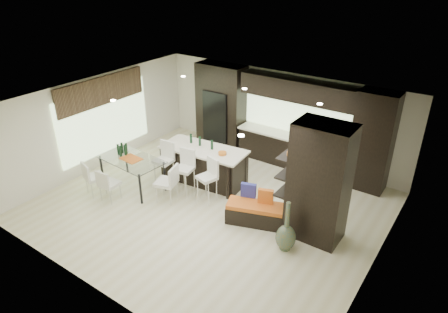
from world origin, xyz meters
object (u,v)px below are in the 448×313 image
Objects in this scene: stool_left at (164,169)px; chair_end at (166,185)px; floor_vase at (287,226)px; chair_far at (95,179)px; stool_right at (207,185)px; dining_table at (133,173)px; stool_mid at (185,177)px; chair_near at (110,186)px; bench at (255,213)px; kitchen_island at (204,165)px.

chair_end is at bearing -46.95° from stool_left.
chair_far is (-5.13, -0.84, -0.16)m from floor_vase.
stool_left is 0.80m from chair_end.
floor_vase is at bearing 26.53° from chair_far.
chair_end is at bearing -131.28° from stool_right.
chair_end is (1.21, -0.00, 0.04)m from dining_table.
chair_end is (-3.36, -0.03, -0.12)m from floor_vase.
floor_vase is (3.94, -0.52, 0.08)m from stool_left.
stool_mid is 0.57m from chair_end.
chair_end is (-0.87, -0.56, -0.01)m from stool_right.
stool_left is at bearing 60.87° from chair_near.
stool_left is 1.45m from stool_right.
chair_far is (-1.91, -1.36, -0.06)m from stool_mid.
stool_mid reaches higher than bench.
stool_mid is (0.73, 0.01, -0.01)m from stool_left.
kitchen_island is at bearing 49.55° from dining_table.
stool_left is 0.84m from dining_table.
dining_table is 0.98m from chair_far.
stool_left is (-0.73, -0.83, 0.02)m from kitchen_island.
stool_right is at bearing 157.26° from bench.
stool_right reaches higher than chair_far.
kitchen_island is at bearing 138.26° from bench.
kitchen_island is 1.94m from dining_table.
chair_near is at bearing -130.89° from stool_right.
chair_end is at bearing -179.46° from floor_vase.
stool_left reaches higher than chair_far.
kitchen_island is 2.74× the size of chair_far.
dining_table is at bearing 168.28° from bench.
chair_near is 0.96× the size of chair_far.
dining_table is at bearing -148.92° from stool_right.
stool_right is 0.72× the size of bench.
stool_left is 3.97m from floor_vase.
chair_far reaches higher than chair_near.
stool_left is at bearing 44.88° from dining_table.
stool_mid is 2.35m from chair_far.
floor_vase is 4.58m from dining_table.
bench is 1.62× the size of chair_near.
stool_mid is at bearing 52.69° from chair_far.
chair_near is 0.88× the size of chair_end.
stool_left is 2.93m from bench.
chair_far is (-1.19, -1.36, -0.08)m from stool_left.
chair_far is at bearing -136.52° from stool_right.
stool_left is 1.18× the size of chair_far.
chair_far is at bearing -170.69° from floor_vase.
kitchen_island is 1.34× the size of dining_table.
stool_right is 1.03× the size of chair_end.
chair_far reaches higher than bench.
stool_left is 1.06× the size of stool_right.
stool_right is 2.16m from dining_table.
stool_right is at bearing 44.65° from chair_far.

